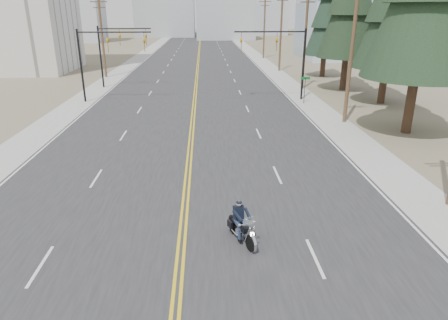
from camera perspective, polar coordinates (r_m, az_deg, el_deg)
road at (r=78.88m, az=-3.68°, el=14.26°), size 20.00×200.00×0.01m
sidewalk_left at (r=79.86m, az=-12.21°, el=13.94°), size 3.00×200.00×0.01m
sidewalk_right at (r=79.57m, az=4.90°, el=14.29°), size 3.00×200.00×0.01m
traffic_mast_left at (r=41.78m, az=-17.23°, el=14.63°), size 7.10×0.26×7.00m
traffic_mast_right at (r=41.34m, az=8.59°, el=15.23°), size 7.10×0.26×7.00m
traffic_mast_far at (r=49.63m, az=-15.41°, el=15.54°), size 6.10×0.26×7.00m
street_sign at (r=40.22m, az=11.49°, el=10.40°), size 0.90×0.06×2.62m
utility_pole_b at (r=33.54m, az=17.85°, el=15.11°), size 2.20×0.30×11.50m
utility_pole_c at (r=47.89m, az=11.54°, el=16.72°), size 2.20×0.30×11.00m
utility_pole_d at (r=62.52m, az=8.15°, el=17.96°), size 2.20×0.30×11.50m
utility_pole_e at (r=79.29m, az=5.78°, el=18.39°), size 2.20×0.30×11.00m
utility_pole_left at (r=58.08m, az=-17.02°, el=16.62°), size 2.20×0.30×10.50m
glass_building at (r=84.32m, az=20.02°, el=20.37°), size 24.00×16.00×20.00m
haze_bldg_a at (r=128.56m, az=-20.46°, el=20.45°), size 14.00×12.00×22.00m
haze_bldg_b at (r=133.59m, az=0.16°, el=19.88°), size 18.00×14.00×14.00m
haze_bldg_c at (r=124.66m, az=16.39°, el=19.98°), size 16.00×12.00×18.00m
haze_bldg_e at (r=160.23m, az=6.11°, el=19.54°), size 14.00×14.00×12.00m
haze_bldg_f at (r=147.50m, az=-24.44°, el=18.63°), size 12.00×12.00×16.00m
motorcyclist at (r=15.84m, az=2.57°, el=-8.97°), size 1.63×2.31×1.66m
conifer_far at (r=57.96m, az=14.56°, el=19.70°), size 5.44×5.44×14.57m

